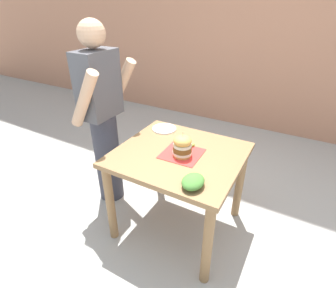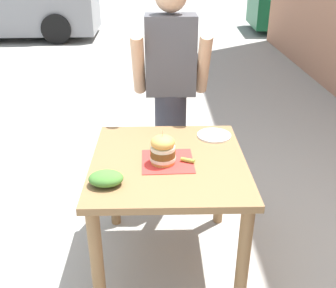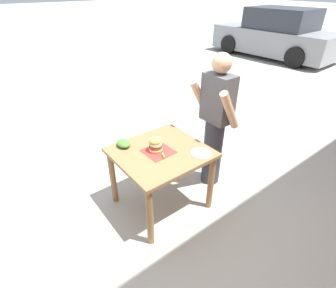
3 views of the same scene
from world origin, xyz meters
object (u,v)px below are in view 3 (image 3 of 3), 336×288
(pickle_spear, at_px, (164,156))
(diner_across_table, at_px, (215,122))
(side_salad, at_px, (124,143))
(patio_table, at_px, (161,161))
(sandwich, at_px, (156,144))
(parked_car_near_curb, at_px, (276,35))
(side_plate_with_forks, at_px, (201,153))

(pickle_spear, relative_size, diner_across_table, 0.05)
(side_salad, bearing_deg, pickle_spear, 27.06)
(pickle_spear, xyz_separation_m, diner_across_table, (-0.07, 0.83, 0.10))
(patio_table, xyz_separation_m, sandwich, (-0.03, -0.04, 0.22))
(side_salad, xyz_separation_m, parked_car_near_curb, (-3.24, 7.89, -0.08))
(sandwich, xyz_separation_m, diner_across_table, (0.07, 0.83, 0.03))
(side_salad, distance_m, parked_car_near_curb, 8.53)
(side_plate_with_forks, bearing_deg, side_salad, -137.70)
(side_plate_with_forks, bearing_deg, diner_across_table, 119.38)
(sandwich, xyz_separation_m, parked_car_near_curb, (-3.53, 7.67, -0.13))
(side_plate_with_forks, bearing_deg, parked_car_near_curb, 117.88)
(parked_car_near_curb, bearing_deg, patio_table, -64.94)
(sandwich, relative_size, side_plate_with_forks, 0.91)
(patio_table, xyz_separation_m, side_salad, (-0.33, -0.26, 0.17))
(parked_car_near_curb, bearing_deg, side_plate_with_forks, -62.12)
(sandwich, bearing_deg, patio_table, 51.95)
(sandwich, relative_size, parked_car_near_curb, 0.05)
(parked_car_near_curb, bearing_deg, diner_across_table, -62.22)
(side_salad, relative_size, diner_across_table, 0.11)
(side_plate_with_forks, xyz_separation_m, side_salad, (-0.63, -0.58, 0.03))
(sandwich, xyz_separation_m, side_salad, (-0.29, -0.22, -0.05))
(patio_table, height_order, side_plate_with_forks, side_plate_with_forks)
(sandwich, distance_m, pickle_spear, 0.16)
(pickle_spear, height_order, diner_across_table, diner_across_table)
(sandwich, xyz_separation_m, side_plate_with_forks, (0.34, 0.35, -0.08))
(parked_car_near_curb, bearing_deg, sandwich, -65.26)
(side_salad, height_order, diner_across_table, diner_across_table)
(side_salad, bearing_deg, diner_across_table, 71.01)
(side_salad, bearing_deg, side_plate_with_forks, 42.30)
(pickle_spear, height_order, side_salad, side_salad)
(pickle_spear, relative_size, parked_car_near_curb, 0.02)
(pickle_spear, bearing_deg, side_salad, -152.94)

